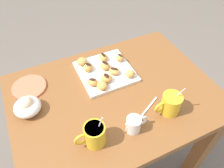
{
  "coord_description": "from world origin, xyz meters",
  "views": [
    {
      "loc": [
        0.29,
        0.6,
        1.5
      ],
      "look_at": [
        -0.01,
        -0.04,
        0.74
      ],
      "focal_mm": 35.05,
      "sensor_mm": 36.0,
      "label": 1
    }
  ],
  "objects": [
    {
      "name": "coffee_mug_mustard_left",
      "position": [
        -0.17,
        0.19,
        0.77
      ],
      "size": [
        0.12,
        0.08,
        0.15
      ],
      "color": "gold",
      "rests_on": "dining_table"
    },
    {
      "name": "chocolate_drizzle_2",
      "position": [
        0.06,
        -0.19,
        0.77
      ],
      "size": [
        0.04,
        0.03,
        0.0
      ],
      "primitive_type": "ellipsoid",
      "rotation": [
        0.0,
        0.0,
        5.66
      ],
      "color": "black",
      "rests_on": "beignet_2"
    },
    {
      "name": "ground_plane",
      "position": [
        0.0,
        0.0,
        0.0
      ],
      "size": [
        8.0,
        8.0,
        0.0
      ],
      "primitive_type": "plane",
      "color": "#665B51"
    },
    {
      "name": "loose_spoon_near_saucer",
      "position": [
        -0.07,
        0.15,
        0.72
      ],
      "size": [
        0.15,
        0.08,
        0.01
      ],
      "color": "silver",
      "rests_on": "dining_table"
    },
    {
      "name": "beignet_3",
      "position": [
        0.08,
        -0.08,
        0.75
      ],
      "size": [
        0.06,
        0.06,
        0.03
      ],
      "primitive_type": "ellipsoid",
      "rotation": [
        0.0,
        0.0,
        2.62
      ],
      "color": "#D19347",
      "rests_on": "pastry_plate_square"
    },
    {
      "name": "beignet_7",
      "position": [
        -0.11,
        -0.05,
        0.75
      ],
      "size": [
        0.05,
        0.05,
        0.04
      ],
      "primitive_type": "ellipsoid",
      "rotation": [
        0.0,
        0.0,
        4.9
      ],
      "color": "#D19347",
      "rests_on": "pastry_plate_square"
    },
    {
      "name": "chocolate_drizzle_8",
      "position": [
        -0.05,
        -0.11,
        0.77
      ],
      "size": [
        0.04,
        0.04,
        0.0
      ],
      "primitive_type": "ellipsoid",
      "rotation": [
        0.0,
        0.0,
        5.61
      ],
      "color": "black",
      "rests_on": "beignet_8"
    },
    {
      "name": "cream_pitcher_white",
      "position": [
        0.01,
        0.21,
        0.76
      ],
      "size": [
        0.1,
        0.06,
        0.07
      ],
      "color": "silver",
      "rests_on": "dining_table"
    },
    {
      "name": "beignet_1",
      "position": [
        0.01,
        -0.08,
        0.75
      ],
      "size": [
        0.07,
        0.06,
        0.04
      ],
      "primitive_type": "ellipsoid",
      "rotation": [
        0.0,
        0.0,
        1.19
      ],
      "color": "#D19347",
      "rests_on": "pastry_plate_square"
    },
    {
      "name": "beignet_2",
      "position": [
        0.06,
        -0.19,
        0.75
      ],
      "size": [
        0.07,
        0.07,
        0.04
      ],
      "primitive_type": "ellipsoid",
      "rotation": [
        0.0,
        0.0,
        5.43
      ],
      "color": "#D19347",
      "rests_on": "pastry_plate_square"
    },
    {
      "name": "pastry_plate_square",
      "position": [
        -0.02,
        -0.15,
        0.73
      ],
      "size": [
        0.27,
        0.27,
        0.02
      ],
      "primitive_type": "cube",
      "color": "silver",
      "rests_on": "dining_table"
    },
    {
      "name": "beignet_5",
      "position": [
        -0.12,
        -0.18,
        0.75
      ],
      "size": [
        0.05,
        0.05,
        0.04
      ],
      "primitive_type": "ellipsoid",
      "rotation": [
        0.0,
        0.0,
        1.92
      ],
      "color": "#D19347",
      "rests_on": "pastry_plate_square"
    },
    {
      "name": "chocolate_drizzle_6",
      "position": [
        -0.04,
        -0.23,
        0.77
      ],
      "size": [
        0.02,
        0.04,
        0.0
      ],
      "primitive_type": "ellipsoid",
      "rotation": [
        0.0,
        0.0,
        4.83
      ],
      "color": "black",
      "rests_on": "beignet_6"
    },
    {
      "name": "dining_table",
      "position": [
        0.0,
        0.0,
        0.57
      ],
      "size": [
        0.96,
        0.7,
        0.72
      ],
      "color": "brown",
      "rests_on": "ground_plane"
    },
    {
      "name": "beignet_4",
      "position": [
        -0.02,
        -0.16,
        0.76
      ],
      "size": [
        0.06,
        0.07,
        0.04
      ],
      "primitive_type": "ellipsoid",
      "rotation": [
        0.0,
        0.0,
        1.97
      ],
      "color": "#D19347",
      "rests_on": "pastry_plate_square"
    },
    {
      "name": "beignet_0",
      "position": [
        0.07,
        -0.24,
        0.75
      ],
      "size": [
        0.07,
        0.07,
        0.04
      ],
      "primitive_type": "ellipsoid",
      "rotation": [
        0.0,
        0.0,
        5.07
      ],
      "color": "#D19347",
      "rests_on": "pastry_plate_square"
    },
    {
      "name": "chocolate_drizzle_1",
      "position": [
        0.01,
        -0.08,
        0.77
      ],
      "size": [
        0.02,
        0.03,
        0.0
      ],
      "primitive_type": "ellipsoid",
      "rotation": [
        0.0,
        0.0,
        1.64
      ],
      "color": "black",
      "rests_on": "beignet_1"
    },
    {
      "name": "chocolate_drizzle_3",
      "position": [
        0.08,
        -0.08,
        0.77
      ],
      "size": [
        0.04,
        0.03,
        0.0
      ],
      "primitive_type": "ellipsoid",
      "rotation": [
        0.0,
        0.0,
        2.51
      ],
      "color": "black",
      "rests_on": "beignet_3"
    },
    {
      "name": "chocolate_drizzle_5",
      "position": [
        -0.12,
        -0.18,
        0.77
      ],
      "size": [
        0.02,
        0.03,
        0.0
      ],
      "primitive_type": "ellipsoid",
      "rotation": [
        0.0,
        0.0,
        1.87
      ],
      "color": "black",
      "rests_on": "beignet_5"
    },
    {
      "name": "chocolate_drizzle_4",
      "position": [
        -0.02,
        -0.16,
        0.78
      ],
      "size": [
        0.03,
        0.04,
        0.0
      ],
      "primitive_type": "ellipsoid",
      "rotation": [
        0.0,
        0.0,
        2.03
      ],
      "color": "black",
      "rests_on": "beignet_4"
    },
    {
      "name": "beignet_8",
      "position": [
        -0.05,
        -0.11,
        0.75
      ],
      "size": [
        0.07,
        0.07,
        0.03
      ],
      "primitive_type": "ellipsoid",
      "rotation": [
        0.0,
        0.0,
        5.35
      ],
      "color": "#D19347",
      "rests_on": "pastry_plate_square"
    },
    {
      "name": "beignet_9",
      "position": [
        0.04,
        -0.04,
        0.75
      ],
      "size": [
        0.05,
        0.06,
        0.03
      ],
      "primitive_type": "ellipsoid",
      "rotation": [
        0.0,
        0.0,
        0.11
      ],
      "color": "#D19347",
      "rests_on": "pastry_plate_square"
    },
    {
      "name": "beignet_6",
      "position": [
        -0.04,
        -0.23,
        0.75
      ],
      "size": [
        0.05,
        0.05,
        0.03
      ],
      "primitive_type": "ellipsoid",
      "rotation": [
        0.0,
        0.0,
        4.79
      ],
      "color": "#D19347",
      "rests_on": "pastry_plate_square"
    },
    {
      "name": "saucer_coral_left",
      "position": [
        0.35,
        -0.21,
        0.73
      ],
      "size": [
        0.16,
        0.16,
        0.01
      ],
      "primitive_type": "cylinder",
      "color": "#E5704C",
      "rests_on": "dining_table"
    },
    {
      "name": "coffee_mug_mustard_right",
      "position": [
        0.18,
        0.19,
        0.77
      ],
      "size": [
        0.12,
        0.08,
        0.15
      ],
      "color": "gold",
      "rests_on": "dining_table"
    },
    {
      "name": "ice_cream_bowl",
      "position": [
        0.38,
        -0.07,
        0.76
      ],
      "size": [
        0.12,
        0.12,
        0.09
      ],
      "color": "silver",
      "rests_on": "dining_table"
    }
  ]
}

